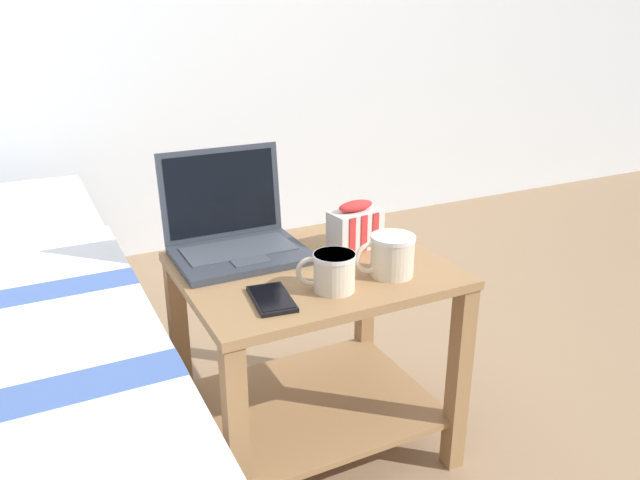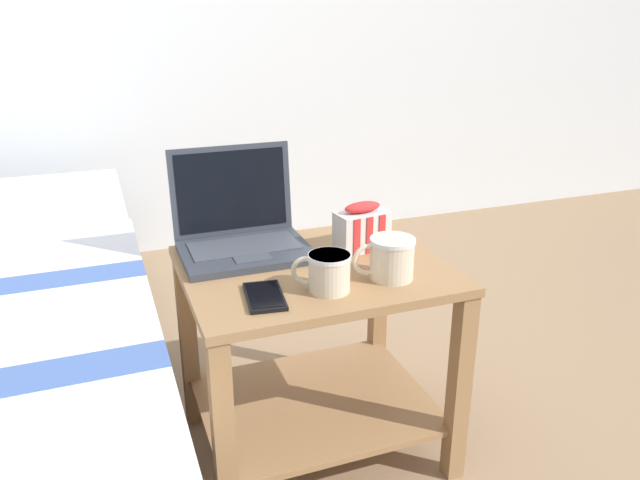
# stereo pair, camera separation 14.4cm
# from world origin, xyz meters

# --- Properties ---
(ground_plane) EXTENTS (8.00, 8.00, 0.00)m
(ground_plane) POSITION_xyz_m (0.00, 0.00, 0.00)
(ground_plane) COLOR #937556
(bedside_table) EXTENTS (0.63, 0.51, 0.53)m
(bedside_table) POSITION_xyz_m (0.00, 0.00, 0.34)
(bedside_table) COLOR #997047
(bedside_table) RESTS_ON ground_plane
(laptop) EXTENTS (0.32, 0.27, 0.25)m
(laptop) POSITION_xyz_m (-0.14, 0.17, 0.58)
(laptop) COLOR #333842
(laptop) RESTS_ON bedside_table
(mug_front_left) EXTENTS (0.15, 0.10, 0.10)m
(mug_front_left) POSITION_xyz_m (0.14, -0.13, 0.58)
(mug_front_left) COLOR beige
(mug_front_left) RESTS_ON bedside_table
(mug_front_right) EXTENTS (0.13, 0.09, 0.09)m
(mug_front_right) POSITION_xyz_m (-0.02, -0.14, 0.57)
(mug_front_right) COLOR beige
(mug_front_right) RESTS_ON bedside_table
(snack_bag) EXTENTS (0.14, 0.09, 0.13)m
(snack_bag) POSITION_xyz_m (0.15, 0.06, 0.58)
(snack_bag) COLOR silver
(snack_bag) RESTS_ON bedside_table
(cell_phone) EXTENTS (0.10, 0.15, 0.01)m
(cell_phone) POSITION_xyz_m (-0.16, -0.13, 0.53)
(cell_phone) COLOR black
(cell_phone) RESTS_ON bedside_table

